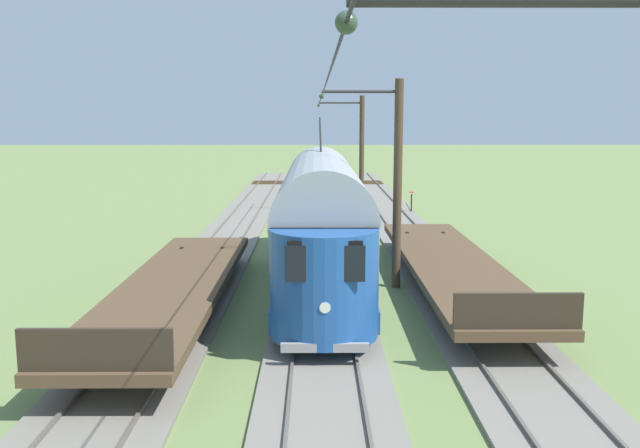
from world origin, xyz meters
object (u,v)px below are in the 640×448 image
Objects in this scene: flatcar_far_siding at (452,265)px; catenary_pole_mid_near at (395,181)px; flatcar_adjacent at (173,287)px; catenary_pole_foreground at (360,153)px; vintage_streetcar at (321,218)px; switch_stand at (411,201)px.

flatcar_far_siding is 3.24m from catenary_pole_mid_near.
flatcar_adjacent is 0.94× the size of flatcar_far_siding.
catenary_pole_mid_near is at bearing 90.00° from catenary_pole_foreground.
vintage_streetcar is 2.33× the size of catenary_pole_mid_near.
catenary_pole_mid_near is at bearing 170.27° from vintage_streetcar.
flatcar_far_siding is 17.35m from catenary_pole_foreground.
catenary_pole_foreground and catenary_pole_mid_near have the same top height.
flatcar_far_siding is at bearing 165.36° from catenary_pole_mid_near.
switch_stand is at bearing -169.15° from catenary_pole_foreground.
flatcar_adjacent and flatcar_far_siding have the same top height.
catenary_pole_foreground reaches higher than flatcar_far_siding.
flatcar_far_siding is at bearing -161.53° from flatcar_adjacent.
catenary_pole_foreground reaches higher than vintage_streetcar.
catenary_pole_mid_near is (0.00, 16.58, 0.00)m from catenary_pole_foreground.
catenary_pole_foreground is (-2.37, -16.18, 1.25)m from vintage_streetcar.
catenary_pole_foreground reaches higher than flatcar_adjacent.
catenary_pole_foreground is 5.43× the size of switch_stand.
switch_stand is (-1.21, -17.63, -0.16)m from flatcar_far_siding.
catenary_pole_mid_near is at bearing -153.51° from flatcar_adjacent.
vintage_streetcar is 2.33× the size of catenary_pole_foreground.
catenary_pole_foreground reaches higher than switch_stand.
flatcar_far_siding is (-8.34, -2.79, -0.00)m from flatcar_adjacent.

